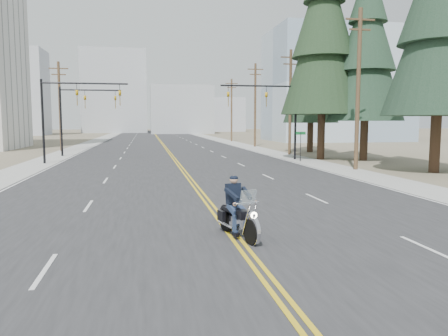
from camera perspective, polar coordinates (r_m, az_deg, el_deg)
ground_plane at (r=7.87m, az=11.00°, el=-20.50°), size 400.00×400.00×0.00m
road at (r=76.67m, az=-8.24°, el=3.39°), size 20.00×200.00×0.01m
sidewalk_left at (r=77.14m, az=-16.82°, el=3.21°), size 3.00×200.00×0.01m
sidewalk_right at (r=77.91m, az=0.26°, el=3.50°), size 3.00×200.00×0.01m
traffic_mast_left at (r=39.09m, az=-19.74°, el=7.82°), size 7.10×0.26×7.00m
traffic_mast_right at (r=40.27m, az=6.60°, el=8.07°), size 7.10×0.26×7.00m
traffic_mast_far at (r=47.04m, az=-18.53°, el=7.43°), size 6.10×0.26×7.00m
street_sign at (r=38.96m, az=9.97°, el=3.48°), size 0.90×0.06×2.62m
utility_pole_b at (r=33.27m, az=17.12°, el=10.08°), size 2.20×0.30×11.50m
utility_pole_c at (r=47.09m, az=8.64°, el=8.71°), size 2.20×0.30×11.00m
utility_pole_d at (r=61.48m, az=4.09°, el=8.37°), size 2.20×0.30×11.50m
utility_pole_e at (r=78.05m, az=0.99°, el=7.71°), size 2.20×0.30×11.00m
utility_pole_left at (r=55.47m, az=-20.65°, el=7.72°), size 2.20×0.30×10.50m
glass_building at (r=84.25m, az=14.34°, el=10.31°), size 24.00×16.00×20.00m
haze_bldg_a at (r=126.01m, az=-25.38°, el=8.90°), size 14.00×12.00×22.00m
haze_bldg_b at (r=132.02m, az=-5.62°, el=7.56°), size 18.00×14.00×14.00m
haze_bldg_c at (r=124.21m, az=10.00°, el=8.52°), size 16.00×12.00×18.00m
haze_bldg_d at (r=147.15m, az=-14.02°, el=9.59°), size 20.00×15.00×26.00m
haze_bldg_e at (r=158.98m, az=-0.18°, el=6.97°), size 14.00×14.00×12.00m
motorcyclist at (r=13.17m, az=1.89°, el=-5.18°), size 1.59×2.58×1.87m
conifer_near at (r=34.29m, az=26.61°, el=18.50°), size 7.40×7.40×19.59m
conifer_mid at (r=42.07m, az=18.19°, el=15.05°), size 6.72×6.72×17.92m
conifer_tall at (r=42.57m, az=12.88°, el=17.46°), size 7.53×7.53×20.92m
conifer_far at (r=51.96m, az=11.37°, el=12.80°), size 6.31×6.31×16.91m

